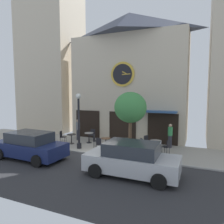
{
  "coord_description": "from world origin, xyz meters",
  "views": [
    {
      "loc": [
        5.88,
        -10.99,
        3.84
      ],
      "look_at": [
        0.26,
        2.14,
        2.47
      ],
      "focal_mm": 33.04,
      "sensor_mm": 36.0,
      "label": 1
    }
  ],
  "objects": [
    {
      "name": "cafe_chair_outer",
      "position": [
        2.62,
        1.72,
        0.53
      ],
      "size": [
        0.56,
        0.56,
        0.9
      ],
      "color": "black",
      "rests_on": "ground_plane"
    },
    {
      "name": "street_lamp",
      "position": [
        -1.65,
        0.87,
        1.92
      ],
      "size": [
        0.36,
        0.36,
        3.77
      ],
      "color": "black",
      "rests_on": "ground_plane"
    },
    {
      "name": "cafe_table_rightmost",
      "position": [
        3.34,
        2.1,
        0.54
      ],
      "size": [
        0.76,
        0.76,
        0.74
      ],
      "color": "black",
      "rests_on": "ground_plane"
    },
    {
      "name": "parked_car_navy",
      "position": [
        -3.1,
        -2.11,
        0.76
      ],
      "size": [
        4.36,
        2.14,
        1.55
      ],
      "color": "navy",
      "rests_on": "ground_plane"
    },
    {
      "name": "pedestrian_green",
      "position": [
        4.06,
        3.53,
        0.86
      ],
      "size": [
        0.44,
        0.44,
        1.67
      ],
      "color": "#2D2D38",
      "rests_on": "ground_plane"
    },
    {
      "name": "cafe_chair_facing_street",
      "position": [
        -0.74,
        1.56,
        0.53
      ],
      "size": [
        0.48,
        0.48,
        0.9
      ],
      "color": "black",
      "rests_on": "ground_plane"
    },
    {
      "name": "cafe_chair_mid_row",
      "position": [
        1.05,
        0.9,
        0.53
      ],
      "size": [
        0.49,
        0.49,
        0.9
      ],
      "color": "black",
      "rests_on": "ground_plane"
    },
    {
      "name": "ground_plane",
      "position": [
        0.0,
        -0.79,
        -0.02
      ],
      "size": [
        26.38,
        10.17,
        0.13
      ],
      "color": "#9E998E"
    },
    {
      "name": "cafe_table_leftmost",
      "position": [
        1.45,
        1.61,
        0.55
      ],
      "size": [
        0.73,
        0.73,
        0.77
      ],
      "color": "black",
      "rests_on": "ground_plane"
    },
    {
      "name": "pedestrian_grey",
      "position": [
        -3.09,
        3.01,
        0.86
      ],
      "size": [
        0.36,
        0.36,
        1.67
      ],
      "color": "#2D2D38",
      "rests_on": "ground_plane"
    },
    {
      "name": "cafe_table_center",
      "position": [
        -1.8,
        2.5,
        0.53
      ],
      "size": [
        0.68,
        0.68,
        0.77
      ],
      "color": "black",
      "rests_on": "ground_plane"
    },
    {
      "name": "cafe_table_near_door",
      "position": [
        -2.87,
        1.74,
        0.5
      ],
      "size": [
        0.69,
        0.69,
        0.72
      ],
      "color": "black",
      "rests_on": "ground_plane"
    },
    {
      "name": "cafe_chair_corner",
      "position": [
        -0.04,
        0.77,
        0.53
      ],
      "size": [
        0.45,
        0.45,
        0.9
      ],
      "color": "black",
      "rests_on": "ground_plane"
    },
    {
      "name": "street_tree",
      "position": [
        2.04,
        0.79,
        2.91
      ],
      "size": [
        1.96,
        1.76,
        3.87
      ],
      "color": "brown",
      "rests_on": "ground_plane"
    },
    {
      "name": "cafe_chair_by_entrance",
      "position": [
        2.65,
        2.63,
        0.53
      ],
      "size": [
        0.54,
        0.54,
        0.9
      ],
      "color": "black",
      "rests_on": "ground_plane"
    },
    {
      "name": "parked_car_silver",
      "position": [
        3.08,
        -2.14,
        0.76
      ],
      "size": [
        4.3,
        2.02,
        1.55
      ],
      "color": "#B7BABF",
      "rests_on": "ground_plane"
    },
    {
      "name": "cafe_table_center_left",
      "position": [
        0.05,
        1.57,
        0.48
      ],
      "size": [
        0.64,
        0.64,
        0.72
      ],
      "color": "black",
      "rests_on": "ground_plane"
    },
    {
      "name": "cafe_chair_right_end",
      "position": [
        4.09,
        1.88,
        0.53
      ],
      "size": [
        0.51,
        0.51,
        0.9
      ],
      "color": "black",
      "rests_on": "ground_plane"
    },
    {
      "name": "cafe_chair_curbside",
      "position": [
        -3.69,
        1.71,
        0.53
      ],
      "size": [
        0.49,
        0.49,
        0.9
      ],
      "color": "black",
      "rests_on": "ground_plane"
    },
    {
      "name": "clock_building",
      "position": [
        0.27,
        5.71,
        5.35
      ],
      "size": [
        9.48,
        4.25,
        10.36
      ],
      "color": "beige",
      "rests_on": "ground_plane"
    },
    {
      "name": "neighbor_building_left",
      "position": [
        -8.42,
        6.48,
        7.9
      ],
      "size": [
        5.67,
        4.41,
        15.79
      ],
      "color": "beige",
      "rests_on": "ground_plane"
    },
    {
      "name": "cafe_chair_near_tree",
      "position": [
        -1.95,
        3.32,
        0.53
      ],
      "size": [
        0.44,
        0.44,
        0.9
      ],
      "color": "black",
      "rests_on": "ground_plane"
    }
  ]
}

